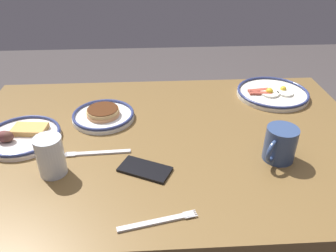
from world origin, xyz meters
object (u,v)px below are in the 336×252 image
(plate_near_main, at_px, (272,93))
(coffee_mug, at_px, (280,144))
(cell_phone, at_px, (145,169))
(plate_center_pancakes, at_px, (103,115))
(fork_near, at_px, (98,153))
(drinking_glass, at_px, (51,158))
(fork_far, at_px, (158,221))
(plate_far_companion, at_px, (22,136))

(plate_near_main, bearing_deg, coffee_mug, 73.83)
(plate_near_main, height_order, cell_phone, plate_near_main)
(plate_center_pancakes, distance_m, coffee_mug, 0.60)
(fork_near, bearing_deg, coffee_mug, 174.08)
(plate_near_main, xyz_separation_m, coffee_mug, (0.12, 0.40, 0.04))
(plate_center_pancakes, relative_size, fork_near, 1.11)
(coffee_mug, xyz_separation_m, cell_phone, (0.39, 0.03, -0.05))
(plate_center_pancakes, xyz_separation_m, fork_near, (-0.00, 0.21, -0.01))
(drinking_glass, relative_size, fork_far, 0.60)
(coffee_mug, height_order, cell_phone, coffee_mug)
(coffee_mug, height_order, fork_near, coffee_mug)
(fork_far, bearing_deg, plate_center_pancakes, -70.10)
(plate_center_pancakes, distance_m, fork_near, 0.21)
(plate_far_companion, distance_m, drinking_glass, 0.22)
(fork_far, bearing_deg, cell_phone, -80.85)
(plate_center_pancakes, xyz_separation_m, drinking_glass, (0.11, 0.29, 0.04))
(coffee_mug, bearing_deg, plate_center_pancakes, -26.21)
(plate_center_pancakes, xyz_separation_m, coffee_mug, (-0.54, 0.26, 0.04))
(plate_far_companion, relative_size, cell_phone, 1.66)
(coffee_mug, xyz_separation_m, fork_far, (0.36, 0.22, -0.05))
(plate_near_main, bearing_deg, cell_phone, 40.67)
(coffee_mug, relative_size, fork_near, 0.54)
(drinking_glass, bearing_deg, plate_far_companion, -51.03)
(coffee_mug, height_order, fork_far, coffee_mug)
(fork_near, bearing_deg, plate_near_main, -151.80)
(cell_phone, relative_size, fork_near, 0.73)
(plate_center_pancakes, bearing_deg, plate_near_main, -167.88)
(coffee_mug, xyz_separation_m, drinking_glass, (0.64, 0.03, -0.00))
(plate_center_pancakes, height_order, cell_phone, plate_center_pancakes)
(coffee_mug, bearing_deg, drinking_glass, 2.31)
(plate_near_main, xyz_separation_m, fork_far, (0.48, 0.63, -0.01))
(plate_near_main, bearing_deg, drinking_glass, 29.46)
(plate_center_pancakes, xyz_separation_m, plate_far_companion, (0.25, 0.12, -0.00))
(cell_phone, bearing_deg, plate_center_pancakes, -37.47)
(plate_near_main, distance_m, fork_far, 0.79)
(cell_phone, xyz_separation_m, fork_near, (0.14, -0.09, -0.00))
(coffee_mug, relative_size, drinking_glass, 0.92)
(plate_far_companion, bearing_deg, drinking_glass, 128.97)
(plate_center_pancakes, distance_m, cell_phone, 0.33)
(plate_center_pancakes, bearing_deg, drinking_glass, 69.53)
(plate_near_main, distance_m, coffee_mug, 0.42)
(drinking_glass, xyz_separation_m, fork_near, (-0.11, -0.08, -0.05))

